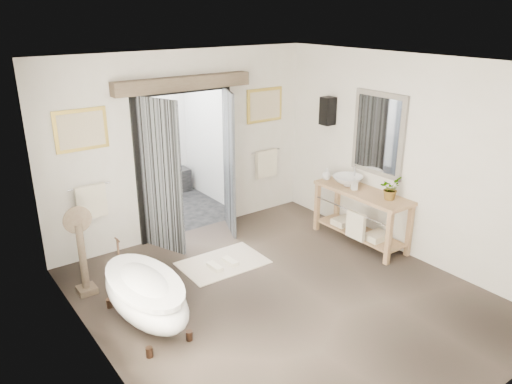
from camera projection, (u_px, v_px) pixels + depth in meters
ground_plane at (284, 297)px, 6.36m from camera, size 5.00×5.00×0.00m
room_shell at (291, 160)px, 5.61m from camera, size 4.52×5.02×2.91m
shower_room at (146, 158)px, 9.07m from camera, size 2.22×2.01×2.51m
back_wall_dressing at (190, 141)px, 7.57m from camera, size 3.82×0.78×2.52m
clawfoot_tub at (145, 294)px, 5.70m from camera, size 0.73×1.63×0.79m
vanity at (361, 213)px, 7.67m from camera, size 0.57×1.60×0.85m
pedestal_mirror at (82, 257)px, 6.28m from camera, size 0.36×0.23×1.20m
rug at (223, 263)px, 7.20m from camera, size 1.21×0.82×0.01m
slippers at (222, 264)px, 7.09m from camera, size 0.38×0.29×0.05m
basin at (347, 181)px, 7.77m from camera, size 0.49×0.49×0.16m
plant at (390, 188)px, 7.20m from camera, size 0.37×0.34×0.34m
soap_bottle_a at (354, 184)px, 7.60m from camera, size 0.11×0.11×0.18m
soap_bottle_b at (326, 174)px, 8.04m from camera, size 0.15×0.15×0.19m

